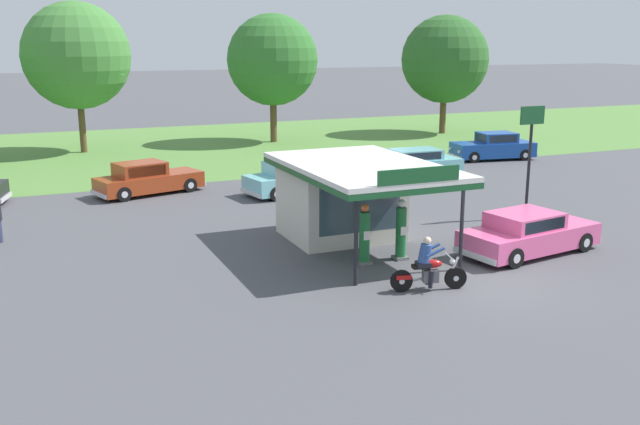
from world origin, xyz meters
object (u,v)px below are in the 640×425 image
object	(u,v)px
gas_pump_offside	(401,232)
parked_car_back_row_right	(410,164)
motorcycle_with_rider	(428,268)
parked_car_back_row_centre_right	(147,179)
parked_car_back_row_centre_left	(295,179)
featured_classic_sedan	(528,234)
roadside_pole_sign	(531,142)
gas_pump_nearside	(364,237)
parked_car_back_row_far_right	(493,147)

from	to	relation	value
gas_pump_offside	parked_car_back_row_right	size ratio (longest dim) A/B	0.35
gas_pump_offside	motorcycle_with_rider	xyz separation A→B (m)	(-0.76, -2.90, -0.25)
gas_pump_offside	parked_car_back_row_right	xyz separation A→B (m)	(7.43, 12.14, -0.23)
parked_car_back_row_centre_right	parked_car_back_row_centre_left	size ratio (longest dim) A/B	1.03
gas_pump_offside	parked_car_back_row_centre_right	size ratio (longest dim) A/B	0.38
featured_classic_sedan	motorcycle_with_rider	bearing A→B (deg)	-160.04
featured_classic_sedan	roadside_pole_sign	xyz separation A→B (m)	(3.04, 3.87, 2.40)
gas_pump_nearside	parked_car_back_row_centre_left	world-z (taller)	gas_pump_nearside
parked_car_back_row_right	featured_classic_sedan	bearing A→B (deg)	-103.58
parked_car_back_row_far_right	parked_car_back_row_centre_right	bearing A→B (deg)	-175.03
gas_pump_nearside	gas_pump_offside	xyz separation A→B (m)	(1.31, 0.00, 0.01)
parked_car_back_row_right	roadside_pole_sign	world-z (taller)	roadside_pole_sign
featured_classic_sedan	parked_car_back_row_centre_right	world-z (taller)	parked_car_back_row_centre_right
gas_pump_nearside	parked_car_back_row_right	size ratio (longest dim) A/B	0.35
gas_pump_offside	parked_car_back_row_centre_left	bearing A→B (deg)	87.40
motorcycle_with_rider	parked_car_back_row_right	distance (m)	17.12
parked_car_back_row_centre_right	motorcycle_with_rider	bearing A→B (deg)	-72.88
gas_pump_nearside	gas_pump_offside	world-z (taller)	gas_pump_offside
roadside_pole_sign	parked_car_back_row_centre_left	bearing A→B (deg)	130.45
motorcycle_with_rider	parked_car_back_row_far_right	distance (m)	23.83
featured_classic_sedan	parked_car_back_row_far_right	xyz separation A→B (m)	(10.58, 16.21, 0.07)
parked_car_back_row_centre_left	featured_classic_sedan	bearing A→B (deg)	-72.42
parked_car_back_row_centre_right	roadside_pole_sign	size ratio (longest dim) A/B	1.18
parked_car_back_row_right	parked_car_back_row_far_right	size ratio (longest dim) A/B	1.09
roadside_pole_sign	parked_car_back_row_far_right	bearing A→B (deg)	58.58
parked_car_back_row_centre_left	roadside_pole_sign	world-z (taller)	roadside_pole_sign
gas_pump_nearside	parked_car_back_row_centre_left	distance (m)	10.90
parked_car_back_row_centre_right	parked_car_back_row_centre_left	distance (m)	6.77
parked_car_back_row_centre_left	parked_car_back_row_far_right	bearing A→B (deg)	17.02
gas_pump_offside	roadside_pole_sign	world-z (taller)	roadside_pole_sign
gas_pump_nearside	motorcycle_with_rider	xyz separation A→B (m)	(0.55, -2.90, -0.24)
gas_pump_offside	motorcycle_with_rider	bearing A→B (deg)	-104.79
parked_car_back_row_right	roadside_pole_sign	size ratio (longest dim) A/B	1.27
parked_car_back_row_right	roadside_pole_sign	distance (m)	9.65
featured_classic_sedan	parked_car_back_row_centre_left	distance (m)	12.40
motorcycle_with_rider	parked_car_back_row_centre_left	size ratio (longest dim) A/B	0.43
parked_car_back_row_far_right	roadside_pole_sign	world-z (taller)	roadside_pole_sign
gas_pump_nearside	parked_car_back_row_centre_right	distance (m)	14.06
gas_pump_offside	parked_car_back_row_centre_left	world-z (taller)	gas_pump_offside
parked_car_back_row_right	motorcycle_with_rider	bearing A→B (deg)	-118.58
parked_car_back_row_centre_left	roadside_pole_sign	bearing A→B (deg)	-49.55
gas_pump_nearside	parked_car_back_row_far_right	world-z (taller)	gas_pump_nearside
gas_pump_nearside	parked_car_back_row_right	world-z (taller)	gas_pump_nearside
gas_pump_nearside	parked_car_back_row_right	distance (m)	14.96
featured_classic_sedan	parked_car_back_row_centre_left	bearing A→B (deg)	107.58
parked_car_back_row_right	parked_car_back_row_centre_right	world-z (taller)	parked_car_back_row_centre_right
featured_classic_sedan	parked_car_back_row_right	xyz separation A→B (m)	(3.19, 13.22, 0.02)
gas_pump_offside	featured_classic_sedan	distance (m)	4.38
motorcycle_with_rider	parked_car_back_row_far_right	bearing A→B (deg)	49.16
motorcycle_with_rider	roadside_pole_sign	bearing A→B (deg)	35.25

